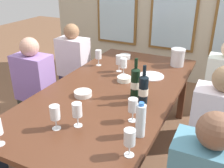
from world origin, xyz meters
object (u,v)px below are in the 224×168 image
wine_glass_5 (77,111)px  wine_glass_7 (119,60)px  seated_person_1 (214,137)px  seated_person_5 (223,94)px  seated_person_4 (74,69)px  metal_pitcher (178,57)px  wine_glass_0 (130,139)px  tasting_bowl_1 (83,94)px  wine_glass_1 (124,64)px  wine_glass_2 (98,55)px  dining_table (113,95)px  water_bottle (141,120)px  wine_glass_3 (55,114)px  white_plate_0 (151,76)px  wine_glass_4 (133,106)px  wine_bottle_1 (143,89)px  tasting_bowl_2 (124,79)px  seated_person_0 (36,92)px  tasting_bowl_0 (125,57)px  wine_bottle_0 (135,82)px

wine_glass_5 → wine_glass_7: same height
seated_person_1 → seated_person_5: 0.80m
seated_person_4 → seated_person_5: same height
metal_pitcher → wine_glass_0: bearing=-86.9°
metal_pitcher → tasting_bowl_1: size_ratio=1.27×
wine_glass_1 → wine_glass_2: bearing=159.7°
dining_table → water_bottle: size_ratio=9.10×
wine_glass_3 → seated_person_1: 1.23m
tasting_bowl_1 → white_plate_0: bearing=59.2°
dining_table → metal_pitcher: metal_pitcher is taller
wine_glass_4 → seated_person_1: bearing=34.9°
dining_table → seated_person_1: seated_person_1 is taller
tasting_bowl_1 → wine_glass_4: (0.52, -0.18, 0.10)m
water_bottle → seated_person_4: seated_person_4 is taller
wine_bottle_1 → wine_glass_2: wine_bottle_1 is taller
wine_glass_2 → wine_glass_7: same height
tasting_bowl_1 → wine_glass_1: size_ratio=0.86×
tasting_bowl_1 → wine_glass_7: wine_glass_7 is taller
wine_glass_0 → seated_person_1: seated_person_1 is taller
tasting_bowl_2 → seated_person_1: size_ratio=0.12×
seated_person_0 → tasting_bowl_2: bearing=13.2°
metal_pitcher → seated_person_1: size_ratio=0.17×
tasting_bowl_1 → seated_person_0: 0.80m
white_plate_0 → wine_glass_0: 1.21m
dining_table → water_bottle: bearing=-50.2°
tasting_bowl_0 → seated_person_0: size_ratio=0.12×
white_plate_0 → tasting_bowl_2: bearing=-131.5°
water_bottle → wine_glass_2: size_ratio=1.38×
metal_pitcher → tasting_bowl_0: (-0.61, -0.02, -0.07)m
tasting_bowl_0 → wine_glass_0: wine_glass_0 is taller
seated_person_5 → seated_person_1: bearing=-90.0°
dining_table → water_bottle: (0.46, -0.55, 0.18)m
white_plate_0 → dining_table: bearing=-118.4°
wine_bottle_1 → water_bottle: wine_bottle_1 is taller
white_plate_0 → wine_glass_2: 0.63m
wine_glass_3 → seated_person_1: size_ratio=0.16×
wine_glass_1 → dining_table: bearing=-83.0°
tasting_bowl_1 → wine_bottle_1: bearing=12.4°
tasting_bowl_0 → seated_person_1: bearing=-36.9°
metal_pitcher → wine_glass_3: metal_pitcher is taller
wine_bottle_0 → wine_glass_3: bearing=-114.2°
dining_table → seated_person_1: (0.90, -0.04, -0.15)m
wine_glass_0 → wine_glass_1: bearing=115.0°
water_bottle → wine_glass_7: bearing=121.3°
wine_bottle_1 → wine_glass_4: bearing=-85.1°
seated_person_4 → wine_bottle_0: bearing=-33.9°
tasting_bowl_2 → wine_glass_3: (-0.10, -0.92, 0.09)m
metal_pitcher → wine_glass_4: size_ratio=1.09×
wine_bottle_0 → wine_glass_0: size_ratio=1.92×
wine_glass_1 → seated_person_4: bearing=156.6°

